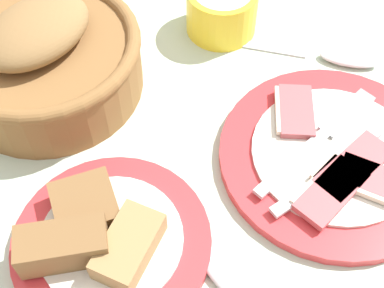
{
  "coord_description": "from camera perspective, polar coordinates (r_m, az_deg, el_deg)",
  "views": [
    {
      "loc": [
        -0.23,
        -0.19,
        0.47
      ],
      "look_at": [
        -0.05,
        0.08,
        0.02
      ],
      "focal_mm": 50.0,
      "sensor_mm": 36.0,
      "label": 1
    }
  ],
  "objects": [
    {
      "name": "ground_plane",
      "position": [
        0.55,
        9.15,
        -4.41
      ],
      "size": [
        3.0,
        3.0,
        0.0
      ],
      "primitive_type": "plane",
      "color": "#B7CCB7"
    },
    {
      "name": "breakfast_plate",
      "position": [
        0.57,
        14.9,
        -1.35
      ],
      "size": [
        0.24,
        0.24,
        0.02
      ],
      "color": "red",
      "rests_on": "ground_plane"
    },
    {
      "name": "bread_plate",
      "position": [
        0.51,
        -9.31,
        -10.03
      ],
      "size": [
        0.19,
        0.19,
        0.05
      ],
      "color": "red",
      "rests_on": "ground_plane"
    },
    {
      "name": "sugar_cup",
      "position": [
        0.68,
        3.2,
        14.2
      ],
      "size": [
        0.09,
        0.09,
        0.06
      ],
      "color": "yellow",
      "rests_on": "ground_plane"
    },
    {
      "name": "bread_basket",
      "position": [
        0.62,
        -15.5,
        8.86
      ],
      "size": [
        0.22,
        0.22,
        0.11
      ],
      "color": "brown",
      "rests_on": "ground_plane"
    },
    {
      "name": "teaspoon_near_cup",
      "position": [
        0.68,
        14.08,
        9.15
      ],
      "size": [
        0.15,
        0.15,
        0.01
      ],
      "rotation": [
        0.0,
        0.0,
        5.47
      ],
      "color": "silver",
      "rests_on": "ground_plane"
    }
  ]
}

